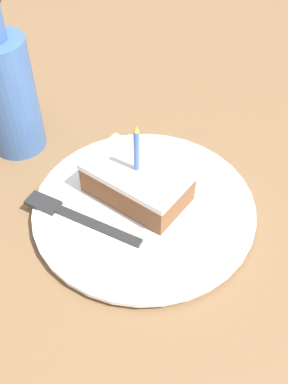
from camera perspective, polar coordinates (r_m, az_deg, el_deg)
The scene contains 5 objects.
ground_plane at distance 0.61m, azimuth -2.20°, elevation -3.90°, with size 2.40×2.40×0.04m.
plate at distance 0.59m, azimuth -0.00°, elevation -2.01°, with size 0.29×0.29×0.02m.
cake_slice at distance 0.58m, azimuth -0.50°, elevation 1.11°, with size 0.08×0.13×0.12m.
fork at distance 0.58m, azimuth -8.89°, elevation -3.00°, with size 0.04×0.17×0.00m.
bottle at distance 0.67m, azimuth -16.98°, elevation 12.07°, with size 0.08×0.08×0.23m.
Camera 1 is at (-0.30, -0.25, 0.45)m, focal length 42.00 mm.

